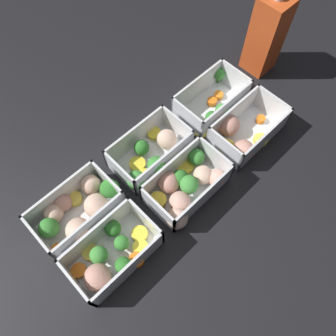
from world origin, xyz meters
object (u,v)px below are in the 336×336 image
container_near_right (241,133)px  container_far_left (79,210)px  juice_carton (266,35)px  container_far_center (151,155)px  container_far_right (213,102)px  container_near_left (110,256)px  container_near_center (186,186)px

container_near_right → container_far_left: (-0.37, 0.11, 0.00)m
juice_carton → container_far_center: bearing=-177.9°
juice_carton → container_near_right: bearing=-150.9°
container_far_right → juice_carton: 0.20m
container_far_left → container_far_right: (0.38, -0.00, -0.00)m
juice_carton → container_far_left: bearing=-179.3°
container_near_left → container_near_center: (0.20, 0.00, 0.00)m
container_near_right → container_near_left: bearing=-179.2°
container_near_right → container_far_center: same height
container_near_left → container_far_center: (0.20, 0.10, 0.00)m
container_near_left → container_near_right: same height
juice_carton → container_near_center: bearing=-162.9°
container_far_left → container_far_center: same height
container_near_center → juice_carton: (0.38, 0.12, 0.07)m
container_far_left → container_near_center: bearing=-30.6°
container_near_left → container_far_right: 0.41m
container_near_right → container_far_right: size_ratio=0.99×
container_near_left → container_near_right: (0.38, 0.01, -0.00)m
container_near_center → container_near_right: same height
container_near_left → juice_carton: bearing=11.5°
container_near_left → container_near_center: bearing=0.3°
container_near_right → container_far_left: bearing=163.9°
container_far_right → container_near_right: bearing=-100.1°
container_near_center → juice_carton: bearing=17.1°
container_far_left → container_near_left: bearing=-97.0°
container_near_center → container_near_right: bearing=1.5°
container_near_left → container_near_right: bearing=0.8°
container_near_left → container_far_center: 0.22m
container_far_left → juice_carton: bearing=0.7°
container_far_center → juice_carton: bearing=2.1°
juice_carton → container_far_right: bearing=-176.6°
container_near_right → container_far_right: bearing=79.9°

